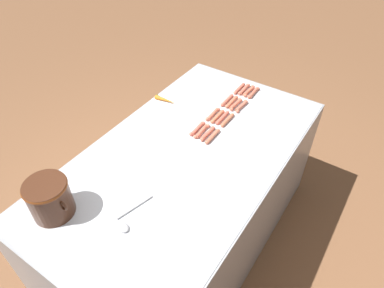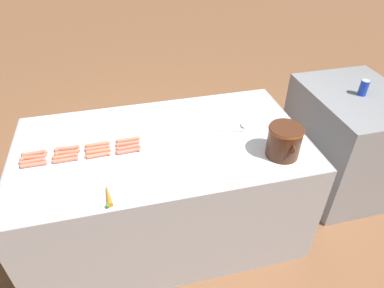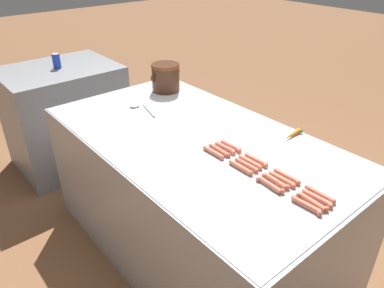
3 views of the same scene
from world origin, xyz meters
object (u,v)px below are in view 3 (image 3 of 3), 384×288
at_px(hot_dog_15, 231,146).
at_px(hot_dog_7, 220,150).
at_px(back_cabinet, 66,117).
at_px(serving_spoon, 139,108).
at_px(hot_dog_1, 270,185).
at_px(hot_dog_10, 250,162).
at_px(hot_dog_13, 287,176).
at_px(hot_dog_5, 275,181).
at_px(hot_dog_8, 317,198).
at_px(hot_dog_11, 225,148).
at_px(hot_dog_12, 320,194).
at_px(hot_dog_6, 246,165).
at_px(soda_can, 56,61).
at_px(hot_dog_4, 312,202).
at_px(hot_dog_0, 306,205).
at_px(bean_pot, 166,76).
at_px(hot_dog_3, 213,152).
at_px(hot_dog_9, 282,179).
at_px(hot_dog_2, 241,168).
at_px(hot_dog_14, 256,160).
at_px(carrot, 292,135).

bearing_deg(hot_dog_15, hot_dog_7, 176.35).
bearing_deg(back_cabinet, serving_spoon, -82.89).
distance_m(hot_dog_1, hot_dog_10, 0.21).
bearing_deg(hot_dog_13, hot_dog_5, 172.85).
xyz_separation_m(hot_dog_8, hot_dog_15, (0.04, 0.58, 0.00)).
xyz_separation_m(hot_dog_11, serving_spoon, (-0.06, 0.79, -0.01)).
xyz_separation_m(hot_dog_12, hot_dog_15, (0.00, 0.57, 0.00)).
bearing_deg(back_cabinet, hot_dog_6, -85.74).
bearing_deg(soda_can, hot_dog_5, -86.13).
xyz_separation_m(hot_dog_4, hot_dog_13, (0.08, 0.20, 0.00)).
distance_m(back_cabinet, hot_dog_6, 2.12).
height_order(hot_dog_6, hot_dog_13, same).
bearing_deg(hot_dog_0, hot_dog_13, 59.09).
relative_size(hot_dog_8, bean_pot, 0.60).
bearing_deg(hot_dog_7, hot_dog_1, -96.04).
distance_m(hot_dog_1, hot_dog_3, 0.39).
distance_m(hot_dog_7, hot_dog_15, 0.08).
xyz_separation_m(hot_dog_6, serving_spoon, (-0.02, 0.98, -0.01)).
bearing_deg(hot_dog_9, hot_dog_7, 95.97).
bearing_deg(hot_dog_2, hot_dog_14, 0.02).
xyz_separation_m(hot_dog_13, serving_spoon, (-0.09, 1.18, -0.01)).
xyz_separation_m(hot_dog_2, hot_dog_3, (-0.00, 0.20, 0.00)).
relative_size(hot_dog_0, hot_dog_9, 1.00).
height_order(hot_dog_8, soda_can, soda_can).
bearing_deg(hot_dog_0, hot_dog_12, 3.75).
distance_m(hot_dog_2, hot_dog_15, 0.22).
bearing_deg(hot_dog_0, serving_spoon, 89.08).
bearing_deg(soda_can, hot_dog_10, -84.79).
xyz_separation_m(hot_dog_6, hot_dog_14, (0.08, 0.00, 0.00)).
bearing_deg(hot_dog_9, hot_dog_8, -89.56).
relative_size(hot_dog_11, bean_pot, 0.60).
height_order(hot_dog_1, carrot, carrot).
height_order(hot_dog_13, soda_can, soda_can).
relative_size(hot_dog_14, hot_dog_15, 1.00).
xyz_separation_m(hot_dog_3, hot_dog_6, (0.04, -0.20, 0.00)).
height_order(hot_dog_7, hot_dog_9, same).
relative_size(hot_dog_9, hot_dog_10, 1.00).
height_order(hot_dog_1, hot_dog_15, same).
xyz_separation_m(hot_dog_8, soda_can, (-0.19, 2.45, 0.10)).
height_order(hot_dog_12, bean_pot, bean_pot).
xyz_separation_m(back_cabinet, serving_spoon, (0.14, -1.09, 0.42)).
bearing_deg(hot_dog_9, hot_dog_1, 175.51).
bearing_deg(hot_dog_12, hot_dog_14, 89.90).
height_order(hot_dog_1, hot_dog_9, same).
distance_m(hot_dog_5, hot_dog_15, 0.39).
relative_size(hot_dog_9, hot_dog_13, 1.00).
bearing_deg(hot_dog_6, carrot, 6.36).
xyz_separation_m(hot_dog_15, carrot, (0.37, -0.14, 0.00)).
height_order(back_cabinet, hot_dog_8, back_cabinet).
bearing_deg(hot_dog_0, hot_dog_8, -1.85).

